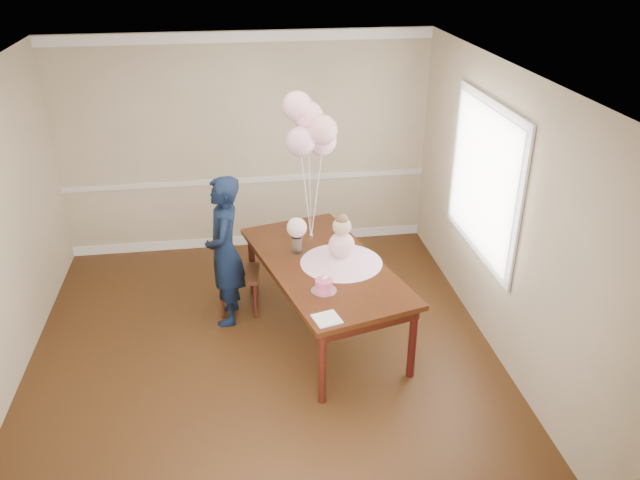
# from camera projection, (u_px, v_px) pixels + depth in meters

# --- Properties ---
(floor) EXTENTS (4.50, 5.00, 0.00)m
(floor) POSITION_uv_depth(u_px,v_px,m) (265.00, 360.00, 6.02)
(floor) COLOR #311B0C
(floor) RESTS_ON ground
(ceiling) EXTENTS (4.50, 5.00, 0.02)m
(ceiling) POSITION_uv_depth(u_px,v_px,m) (251.00, 79.00, 4.80)
(ceiling) COLOR white
(ceiling) RESTS_ON wall_back
(wall_back) EXTENTS (4.50, 0.02, 2.70)m
(wall_back) POSITION_uv_depth(u_px,v_px,m) (246.00, 145.00, 7.61)
(wall_back) COLOR tan
(wall_back) RESTS_ON floor
(wall_front) EXTENTS (4.50, 0.02, 2.70)m
(wall_front) POSITION_uv_depth(u_px,v_px,m) (288.00, 449.00, 3.20)
(wall_front) COLOR tan
(wall_front) RESTS_ON floor
(wall_right) EXTENTS (0.02, 5.00, 2.70)m
(wall_right) POSITION_uv_depth(u_px,v_px,m) (504.00, 219.00, 5.70)
(wall_right) COLOR tan
(wall_right) RESTS_ON floor
(chair_rail_trim) EXTENTS (4.50, 0.02, 0.07)m
(chair_rail_trim) POSITION_uv_depth(u_px,v_px,m) (248.00, 180.00, 7.81)
(chair_rail_trim) COLOR silver
(chair_rail_trim) RESTS_ON wall_back
(crown_molding) EXTENTS (4.50, 0.02, 0.12)m
(crown_molding) POSITION_uv_depth(u_px,v_px,m) (240.00, 37.00, 7.03)
(crown_molding) COLOR white
(crown_molding) RESTS_ON wall_back
(baseboard_trim) EXTENTS (4.50, 0.02, 0.12)m
(baseboard_trim) POSITION_uv_depth(u_px,v_px,m) (252.00, 240.00, 8.19)
(baseboard_trim) COLOR white
(baseboard_trim) RESTS_ON floor
(window_frame) EXTENTS (0.02, 1.66, 1.56)m
(window_frame) POSITION_uv_depth(u_px,v_px,m) (484.00, 179.00, 6.05)
(window_frame) COLOR silver
(window_frame) RESTS_ON wall_right
(window_blinds) EXTENTS (0.01, 1.50, 1.40)m
(window_blinds) POSITION_uv_depth(u_px,v_px,m) (482.00, 179.00, 6.05)
(window_blinds) COLOR white
(window_blinds) RESTS_ON wall_right
(dining_table_top) EXTENTS (1.57, 2.33, 0.05)m
(dining_table_top) POSITION_uv_depth(u_px,v_px,m) (324.00, 265.00, 6.12)
(dining_table_top) COLOR black
(dining_table_top) RESTS_ON table_leg_fl
(table_apron) EXTENTS (1.44, 2.20, 0.11)m
(table_apron) POSITION_uv_depth(u_px,v_px,m) (324.00, 272.00, 6.15)
(table_apron) COLOR black
(table_apron) RESTS_ON table_leg_fl
(table_leg_fl) EXTENTS (0.09, 0.09, 0.74)m
(table_leg_fl) POSITION_uv_depth(u_px,v_px,m) (322.00, 367.00, 5.34)
(table_leg_fl) COLOR black
(table_leg_fl) RESTS_ON floor
(table_leg_fr) EXTENTS (0.09, 0.09, 0.74)m
(table_leg_fr) POSITION_uv_depth(u_px,v_px,m) (412.00, 343.00, 5.65)
(table_leg_fr) COLOR black
(table_leg_fr) RESTS_ON floor
(table_leg_bl) EXTENTS (0.09, 0.09, 0.74)m
(table_leg_bl) POSITION_uv_depth(u_px,v_px,m) (252.00, 265.00, 6.94)
(table_leg_bl) COLOR black
(table_leg_bl) RESTS_ON floor
(table_leg_br) EXTENTS (0.09, 0.09, 0.74)m
(table_leg_br) POSITION_uv_depth(u_px,v_px,m) (325.00, 250.00, 7.26)
(table_leg_br) COLOR black
(table_leg_br) RESTS_ON floor
(baby_skirt) EXTENTS (0.99, 0.99, 0.11)m
(baby_skirt) POSITION_uv_depth(u_px,v_px,m) (341.00, 258.00, 6.09)
(baby_skirt) COLOR #FFBBDE
(baby_skirt) RESTS_ON dining_table_top
(baby_torso) EXTENTS (0.26, 0.26, 0.26)m
(baby_torso) POSITION_uv_depth(u_px,v_px,m) (342.00, 245.00, 6.03)
(baby_torso) COLOR #FFA1D4
(baby_torso) RESTS_ON baby_skirt
(baby_head) EXTENTS (0.18, 0.18, 0.18)m
(baby_head) POSITION_uv_depth(u_px,v_px,m) (342.00, 226.00, 5.94)
(baby_head) COLOR #CAA58B
(baby_head) RESTS_ON baby_torso
(baby_hair) EXTENTS (0.13, 0.13, 0.13)m
(baby_hair) POSITION_uv_depth(u_px,v_px,m) (342.00, 220.00, 5.91)
(baby_hair) COLOR brown
(baby_hair) RESTS_ON baby_head
(cake_platter) EXTENTS (0.29, 0.29, 0.01)m
(cake_platter) POSITION_uv_depth(u_px,v_px,m) (324.00, 291.00, 5.64)
(cake_platter) COLOR silver
(cake_platter) RESTS_ON dining_table_top
(birthday_cake) EXTENTS (0.20, 0.20, 0.11)m
(birthday_cake) POSITION_uv_depth(u_px,v_px,m) (324.00, 285.00, 5.61)
(birthday_cake) COLOR #D64372
(birthday_cake) RESTS_ON cake_platter
(cake_flower_a) EXTENTS (0.03, 0.03, 0.03)m
(cake_flower_a) POSITION_uv_depth(u_px,v_px,m) (324.00, 279.00, 5.58)
(cake_flower_a) COLOR white
(cake_flower_a) RESTS_ON birthday_cake
(cake_flower_b) EXTENTS (0.03, 0.03, 0.03)m
(cake_flower_b) POSITION_uv_depth(u_px,v_px,m) (326.00, 277.00, 5.61)
(cake_flower_b) COLOR white
(cake_flower_b) RESTS_ON birthday_cake
(rose_vase_near) EXTENTS (0.13, 0.13, 0.17)m
(rose_vase_near) POSITION_uv_depth(u_px,v_px,m) (297.00, 245.00, 6.27)
(rose_vase_near) COLOR silver
(rose_vase_near) RESTS_ON dining_table_top
(roses_near) EXTENTS (0.20, 0.20, 0.20)m
(roses_near) POSITION_uv_depth(u_px,v_px,m) (297.00, 228.00, 6.19)
(roses_near) COLOR silver
(roses_near) RESTS_ON rose_vase_near
(napkin) EXTENTS (0.26, 0.26, 0.01)m
(napkin) POSITION_uv_depth(u_px,v_px,m) (327.00, 319.00, 5.23)
(napkin) COLOR white
(napkin) RESTS_ON dining_table_top
(balloon_weight) EXTENTS (0.05, 0.05, 0.02)m
(balloon_weight) POSITION_uv_depth(u_px,v_px,m) (311.00, 236.00, 6.62)
(balloon_weight) COLOR white
(balloon_weight) RESTS_ON dining_table_top
(balloon_a) EXTENTS (0.30, 0.30, 0.30)m
(balloon_a) POSITION_uv_depth(u_px,v_px,m) (301.00, 142.00, 6.10)
(balloon_a) COLOR #F1ABCF
(balloon_a) RESTS_ON balloon_ribbon_a
(balloon_b) EXTENTS (0.30, 0.30, 0.30)m
(balloon_b) POSITION_uv_depth(u_px,v_px,m) (323.00, 130.00, 6.09)
(balloon_b) COLOR #EFA9B6
(balloon_b) RESTS_ON balloon_ribbon_b
(balloon_c) EXTENTS (0.30, 0.30, 0.30)m
(balloon_c) POSITION_uv_depth(u_px,v_px,m) (308.00, 116.00, 6.14)
(balloon_c) COLOR #FFB4C8
(balloon_c) RESTS_ON balloon_ribbon_c
(balloon_d) EXTENTS (0.30, 0.30, 0.30)m
(balloon_d) POSITION_uv_depth(u_px,v_px,m) (297.00, 106.00, 6.07)
(balloon_d) COLOR #FFB4D5
(balloon_d) RESTS_ON balloon_ribbon_d
(balloon_e) EXTENTS (0.30, 0.30, 0.30)m
(balloon_e) POSITION_uv_depth(u_px,v_px,m) (322.00, 141.00, 6.29)
(balloon_e) COLOR #FFB4D4
(balloon_e) RESTS_ON balloon_ribbon_e
(balloon_ribbon_a) EXTENTS (0.10, 0.03, 0.89)m
(balloon_ribbon_a) POSITION_uv_depth(u_px,v_px,m) (306.00, 198.00, 6.40)
(balloon_ribbon_a) COLOR white
(balloon_ribbon_a) RESTS_ON balloon_weight
(balloon_ribbon_b) EXTENTS (0.12, 0.03, 0.99)m
(balloon_ribbon_b) POSITION_uv_depth(u_px,v_px,m) (317.00, 192.00, 6.39)
(balloon_ribbon_b) COLOR white
(balloon_ribbon_b) RESTS_ON balloon_weight
(balloon_ribbon_c) EXTENTS (0.01, 0.10, 1.10)m
(balloon_ribbon_c) POSITION_uv_depth(u_px,v_px,m) (310.00, 185.00, 6.41)
(balloon_ribbon_c) COLOR white
(balloon_ribbon_c) RESTS_ON balloon_weight
(balloon_ribbon_d) EXTENTS (0.11, 0.09, 1.21)m
(balloon_ribbon_d) POSITION_uv_depth(u_px,v_px,m) (305.00, 181.00, 6.38)
(balloon_ribbon_d) COLOR white
(balloon_ribbon_d) RESTS_ON balloon_weight
(balloon_ribbon_e) EXTENTS (0.13, 0.11, 0.83)m
(balloon_ribbon_e) POSITION_uv_depth(u_px,v_px,m) (317.00, 197.00, 6.49)
(balloon_ribbon_e) COLOR white
(balloon_ribbon_e) RESTS_ON balloon_weight
(dining_chair_seat) EXTENTS (0.47, 0.47, 0.05)m
(dining_chair_seat) POSITION_uv_depth(u_px,v_px,m) (238.00, 274.00, 6.64)
(dining_chair_seat) COLOR #361D0E
(dining_chair_seat) RESTS_ON chair_leg_fl
(chair_leg_fl) EXTENTS (0.04, 0.04, 0.42)m
(chair_leg_fl) POSITION_uv_depth(u_px,v_px,m) (222.00, 301.00, 6.58)
(chair_leg_fl) COLOR #361A0E
(chair_leg_fl) RESTS_ON floor
(chair_leg_fr) EXTENTS (0.04, 0.04, 0.42)m
(chair_leg_fr) POSITION_uv_depth(u_px,v_px,m) (255.00, 300.00, 6.59)
(chair_leg_fr) COLOR #38120F
(chair_leg_fr) RESTS_ON floor
(chair_leg_bl) EXTENTS (0.04, 0.04, 0.42)m
(chair_leg_bl) POSITION_uv_depth(u_px,v_px,m) (225.00, 284.00, 6.89)
(chair_leg_bl) COLOR #32180D
(chair_leg_bl) RESTS_ON floor
(chair_leg_br) EXTENTS (0.04, 0.04, 0.42)m
(chair_leg_br) POSITION_uv_depth(u_px,v_px,m) (257.00, 284.00, 6.90)
(chair_leg_br) COLOR #321D0D
(chair_leg_br) RESTS_ON floor
(chair_back_post_l) EXTENTS (0.04, 0.04, 0.54)m
(chair_back_post_l) POSITION_uv_depth(u_px,v_px,m) (216.00, 259.00, 6.34)
(chair_back_post_l) COLOR #3E1911
(chair_back_post_l) RESTS_ON dining_chair_seat
(chair_back_post_r) EXTENTS (0.04, 0.04, 0.54)m
(chair_back_post_r) POSITION_uv_depth(u_px,v_px,m) (220.00, 243.00, 6.66)
(chair_back_post_r) COLOR black
(chair_back_post_r) RESTS_ON dining_chair_seat
(chair_slat_low) EXTENTS (0.07, 0.39, 0.05)m
(chair_slat_low) POSITION_uv_depth(u_px,v_px,m) (219.00, 261.00, 6.55)
(chair_slat_low) COLOR #331B0D
(chair_slat_low) RESTS_ON dining_chair_seat
(chair_slat_mid) EXTENTS (0.07, 0.39, 0.05)m
(chair_slat_mid) POSITION_uv_depth(u_px,v_px,m) (218.00, 248.00, 6.48)
(chair_slat_mid) COLOR #3B1810
(chair_slat_mid) RESTS_ON dining_chair_seat
(chair_slat_top) EXTENTS (0.07, 0.39, 0.05)m
(chair_slat_top) POSITION_uv_depth(u_px,v_px,m) (217.00, 234.00, 6.41)
(chair_slat_top) COLOR #38120F
(chair_slat_top) RESTS_ON dining_chair_seat
(woman) EXTENTS (0.42, 0.61, 1.60)m
(woman) POSITION_uv_depth(u_px,v_px,m) (225.00, 251.00, 6.32)
(woman) COLOR black
(woman) RESTS_ON floor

